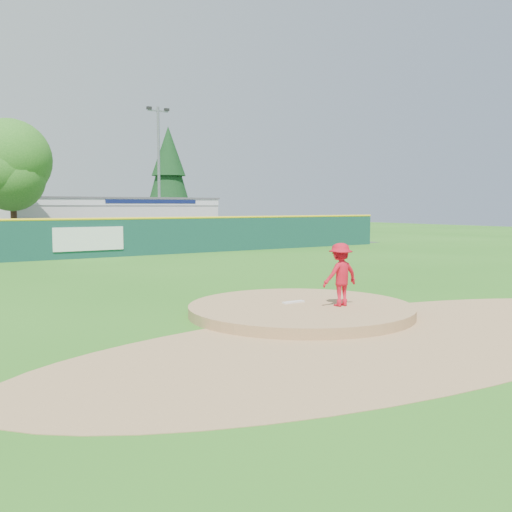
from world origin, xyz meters
TOP-DOWN VIEW (x-y plane):
  - ground at (0.00, 0.00)m, footprint 120.00×120.00m
  - pitchers_mound at (0.00, 0.00)m, footprint 5.50×5.50m
  - pitching_rubber at (0.00, 0.30)m, footprint 0.60×0.15m
  - infield_dirt_arc at (0.00, -3.00)m, footprint 15.40×15.40m
  - parking_lot at (0.00, 27.00)m, footprint 44.00×16.00m
  - pitcher at (0.69, -0.66)m, footprint 0.98×0.57m
  - van at (-1.64, 25.17)m, footprint 6.13×4.34m
  - pool_building_grp at (6.00, 31.99)m, footprint 15.20×8.20m
  - outfield_fence at (0.00, 18.00)m, footprint 40.00×0.14m
  - deciduous_tree at (-2.00, 25.00)m, footprint 5.60×5.60m
  - conifer_tree at (13.00, 36.00)m, footprint 4.40×4.40m
  - light_pole_right at (9.00, 29.00)m, footprint 1.75×0.25m

SIDE VIEW (x-z plane):
  - ground at x=0.00m, z-range 0.00..0.00m
  - pitchers_mound at x=0.00m, z-range -0.25..0.25m
  - infield_dirt_arc at x=0.00m, z-range 0.00..0.01m
  - parking_lot at x=0.00m, z-range 0.00..0.02m
  - pitching_rubber at x=0.00m, z-range 0.25..0.29m
  - van at x=-1.64m, z-range 0.02..1.57m
  - pitcher at x=0.69m, z-range 0.25..1.77m
  - outfield_fence at x=0.00m, z-range 0.05..2.12m
  - pool_building_grp at x=6.00m, z-range 0.01..3.32m
  - deciduous_tree at x=-2.00m, z-range 0.87..8.23m
  - conifer_tree at x=13.00m, z-range 0.79..10.29m
  - light_pole_right at x=9.00m, z-range 0.54..10.54m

